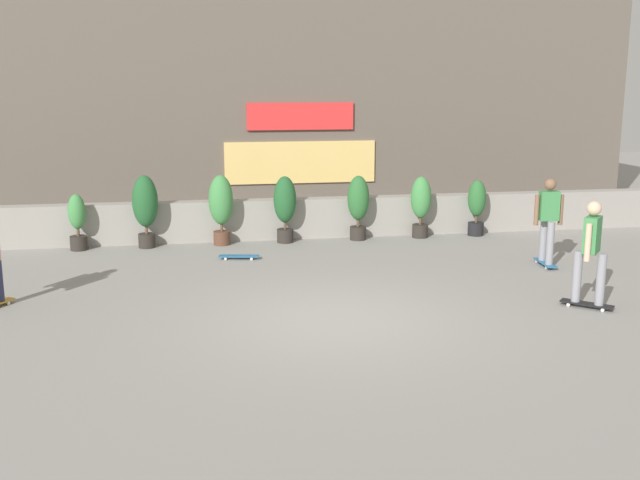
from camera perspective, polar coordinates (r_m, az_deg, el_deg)
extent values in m
plane|color=gray|center=(11.20, 1.34, -6.09)|extent=(48.00, 48.00, 0.00)
cube|color=gray|center=(16.85, -2.66, 1.65)|extent=(18.00, 0.40, 0.90)
cube|color=#60564C|center=(20.55, -4.20, 11.35)|extent=(20.00, 2.00, 6.50)
cube|color=#F23333|center=(19.63, -1.51, 9.45)|extent=(2.80, 0.08, 0.70)
cube|color=#F2CC72|center=(19.73, -1.50, 5.97)|extent=(4.00, 0.06, 1.10)
cylinder|color=#2D2823|center=(16.50, -17.97, -0.22)|extent=(0.36, 0.36, 0.30)
cylinder|color=brown|center=(16.46, -18.02, 0.55)|extent=(0.06, 0.06, 0.15)
ellipsoid|color=#428C47|center=(16.38, -18.12, 2.07)|extent=(0.36, 0.36, 0.74)
cylinder|color=#2D2823|center=(16.36, -13.11, -0.04)|extent=(0.36, 0.36, 0.30)
cylinder|color=brown|center=(16.32, -13.14, 0.73)|extent=(0.06, 0.06, 0.15)
ellipsoid|color=#235B2D|center=(16.21, -13.25, 2.91)|extent=(0.54, 0.54, 1.11)
cylinder|color=brown|center=(16.35, -7.52, 0.16)|extent=(0.36, 0.36, 0.30)
cylinder|color=brown|center=(16.30, -7.54, 0.93)|extent=(0.06, 0.06, 0.15)
ellipsoid|color=#428C47|center=(16.20, -7.60, 3.06)|extent=(0.53, 0.53, 1.08)
cylinder|color=#2D2823|center=(16.46, -2.68, 0.33)|extent=(0.36, 0.36, 0.30)
cylinder|color=brown|center=(16.42, -2.69, 1.10)|extent=(0.06, 0.06, 0.15)
ellipsoid|color=#235B2D|center=(16.31, -2.71, 3.12)|extent=(0.50, 0.50, 1.02)
cylinder|color=#2D2823|center=(16.74, 2.92, 0.53)|extent=(0.36, 0.36, 0.30)
cylinder|color=brown|center=(16.70, 2.93, 1.29)|extent=(0.06, 0.06, 0.15)
ellipsoid|color=#2D6B33|center=(16.60, 2.95, 3.23)|extent=(0.49, 0.49, 1.00)
cylinder|color=#2D2823|center=(17.12, 7.67, 0.70)|extent=(0.36, 0.36, 0.30)
cylinder|color=brown|center=(17.08, 7.69, 1.44)|extent=(0.06, 0.06, 0.15)
ellipsoid|color=#428C47|center=(16.99, 7.74, 3.25)|extent=(0.46, 0.46, 0.95)
cylinder|color=black|center=(17.57, 11.83, 0.84)|extent=(0.36, 0.36, 0.30)
cylinder|color=brown|center=(17.53, 11.86, 1.56)|extent=(0.06, 0.06, 0.15)
ellipsoid|color=#2D6B33|center=(17.45, 11.93, 3.15)|extent=(0.41, 0.41, 0.84)
cube|color=#266699|center=(15.00, 16.87, -1.67)|extent=(0.28, 0.82, 0.02)
cylinder|color=silver|center=(14.80, 17.50, -2.04)|extent=(0.04, 0.06, 0.06)
cylinder|color=silver|center=(14.75, 16.92, -2.05)|extent=(0.04, 0.06, 0.06)
cylinder|color=silver|center=(15.27, 16.80, -1.57)|extent=(0.04, 0.06, 0.06)
cylinder|color=silver|center=(15.22, 16.24, -1.58)|extent=(0.04, 0.06, 0.06)
cylinder|color=gray|center=(14.75, 17.21, -0.24)|extent=(0.14, 0.14, 0.82)
cylinder|color=gray|center=(15.08, 16.73, 0.05)|extent=(0.14, 0.14, 0.82)
cube|color=#3F8C4C|center=(14.79, 17.13, 2.52)|extent=(0.38, 0.24, 0.56)
sphere|color=brown|center=(14.73, 17.23, 4.09)|extent=(0.22, 0.22, 0.22)
cylinder|color=brown|center=(14.89, 17.95, 2.21)|extent=(0.09, 0.09, 0.58)
cylinder|color=brown|center=(14.72, 16.25, 2.21)|extent=(0.09, 0.09, 0.58)
cylinder|color=silver|center=(12.90, -22.76, -4.48)|extent=(0.06, 0.06, 0.06)
cylinder|color=silver|center=(13.01, -23.25, -4.38)|extent=(0.06, 0.06, 0.06)
cube|color=black|center=(12.46, 19.75, -4.61)|extent=(0.72, 0.69, 0.02)
cylinder|color=silver|center=(12.50, 20.98, -4.84)|extent=(0.06, 0.06, 0.06)
cylinder|color=silver|center=(12.35, 20.82, -5.03)|extent=(0.06, 0.06, 0.06)
cylinder|color=silver|center=(12.61, 18.67, -4.53)|extent=(0.06, 0.06, 0.06)
cylinder|color=silver|center=(12.46, 18.48, -4.72)|extent=(0.06, 0.06, 0.06)
cylinder|color=gray|center=(12.32, 20.70, -2.85)|extent=(0.14, 0.14, 0.82)
cylinder|color=gray|center=(12.39, 19.08, -2.64)|extent=(0.14, 0.14, 0.82)
cube|color=#3F8C4C|center=(12.21, 20.11, 0.39)|extent=(0.39, 0.40, 0.56)
sphere|color=beige|center=(12.14, 20.25, 2.29)|extent=(0.22, 0.22, 0.22)
cylinder|color=beige|center=(12.45, 20.33, 0.21)|extent=(0.09, 0.09, 0.58)
cylinder|color=beige|center=(12.00, 19.83, -0.17)|extent=(0.09, 0.09, 0.58)
cube|color=#266699|center=(14.99, -6.22, -1.22)|extent=(0.82, 0.34, 0.02)
cylinder|color=silver|center=(15.04, -5.20, -1.30)|extent=(0.06, 0.04, 0.06)
cylinder|color=silver|center=(14.89, -5.26, -1.44)|extent=(0.06, 0.04, 0.06)
cylinder|color=silver|center=(15.11, -7.16, -1.29)|extent=(0.06, 0.04, 0.06)
cylinder|color=silver|center=(14.95, -7.25, -1.43)|extent=(0.06, 0.04, 0.06)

